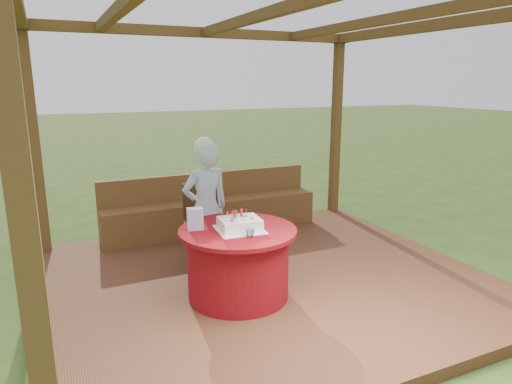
% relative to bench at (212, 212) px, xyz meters
% --- Properties ---
extents(ground, '(60.00, 60.00, 0.00)m').
position_rel_bench_xyz_m(ground, '(0.00, -1.72, -0.38)').
color(ground, '#2F4B19').
rests_on(ground, ground).
extents(deck, '(4.50, 4.00, 0.12)m').
position_rel_bench_xyz_m(deck, '(0.00, -1.72, -0.32)').
color(deck, brown).
rests_on(deck, ground).
extents(pergola, '(4.50, 4.00, 2.72)m').
position_rel_bench_xyz_m(pergola, '(0.00, -1.72, 2.02)').
color(pergola, brown).
rests_on(pergola, deck).
extents(bench, '(3.00, 0.42, 0.80)m').
position_rel_bench_xyz_m(bench, '(0.00, 0.00, 0.00)').
color(bench, brown).
rests_on(bench, deck).
extents(table, '(1.12, 1.12, 0.69)m').
position_rel_bench_xyz_m(table, '(-0.44, -2.02, 0.09)').
color(table, maroon).
rests_on(table, deck).
extents(chair, '(0.50, 0.50, 0.87)m').
position_rel_bench_xyz_m(chair, '(-0.42, -0.87, 0.22)').
color(chair, '#3A2212').
rests_on(chair, deck).
extents(elderly_woman, '(0.57, 0.41, 1.49)m').
position_rel_bench_xyz_m(elderly_woman, '(-0.53, -1.33, 0.48)').
color(elderly_woman, '#90BBD6').
rests_on(elderly_woman, deck).
extents(birthday_cake, '(0.46, 0.46, 0.19)m').
position_rel_bench_xyz_m(birthday_cake, '(-0.44, -2.05, 0.48)').
color(birthday_cake, white).
rests_on(birthday_cake, table).
extents(gift_bag, '(0.16, 0.11, 0.21)m').
position_rel_bench_xyz_m(gift_bag, '(-0.81, -1.86, 0.53)').
color(gift_bag, '#D086B2').
rests_on(gift_bag, table).
extents(drinking_glass, '(0.10, 0.10, 0.08)m').
position_rel_bench_xyz_m(drinking_glass, '(-0.43, -2.28, 0.46)').
color(drinking_glass, white).
rests_on(drinking_glass, table).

